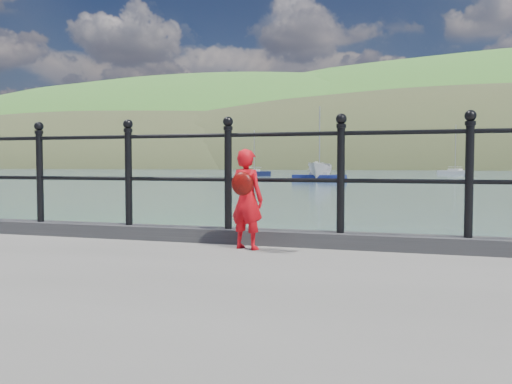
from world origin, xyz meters
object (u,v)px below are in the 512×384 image
(launch_white, at_px, (321,171))
(sailboat_port, at_px, (319,178))
(sailboat_left, at_px, (254,174))
(railing, at_px, (283,166))
(child, at_px, (246,198))
(sailboat_deep, at_px, (455,173))

(launch_white, relative_size, sailboat_port, 0.68)
(launch_white, height_order, sailboat_port, sailboat_port)
(launch_white, distance_m, sailboat_left, 25.75)
(railing, xyz_separation_m, sailboat_port, (-8.88, 49.87, -1.48))
(child, relative_size, sailboat_left, 0.14)
(railing, height_order, child, railing)
(railing, xyz_separation_m, sailboat_deep, (6.49, 92.03, -1.48))
(child, distance_m, sailboat_left, 76.06)
(child, height_order, sailboat_deep, sailboat_deep)
(sailboat_left, xyz_separation_m, sailboat_port, (14.05, -22.35, -0.00))
(sailboat_left, bearing_deg, sailboat_port, -80.93)
(launch_white, bearing_deg, sailboat_deep, 72.61)
(sailboat_port, bearing_deg, child, -76.14)
(railing, distance_m, child, 0.56)
(launch_white, bearing_deg, sailboat_left, 126.06)
(launch_white, height_order, sailboat_left, sailboat_left)
(sailboat_left, bearing_deg, child, -95.76)
(child, relative_size, sailboat_port, 0.12)
(sailboat_port, bearing_deg, sailboat_left, 126.30)
(railing, height_order, sailboat_port, sailboat_port)
(launch_white, distance_m, sailboat_port, 1.04)
(railing, relative_size, sailboat_port, 2.28)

